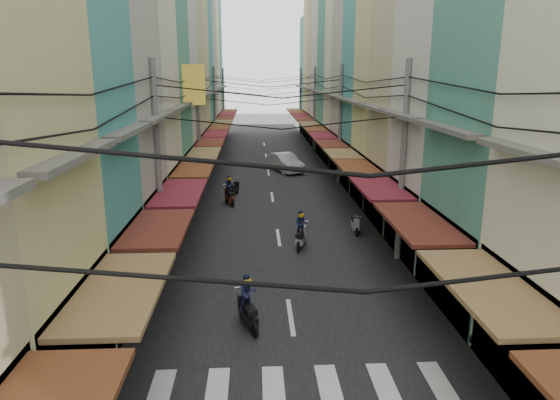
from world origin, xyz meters
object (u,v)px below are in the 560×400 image
object	(u,v)px
bicycle	(484,328)
market_umbrella	(485,262)
traffic_sign	(470,258)
white_car	(285,171)

from	to	relation	value
bicycle	market_umbrella	bearing A→B (deg)	9.02
market_umbrella	traffic_sign	bearing A→B (deg)	91.62
bicycle	traffic_sign	size ratio (longest dim) A/B	0.62
bicycle	traffic_sign	distance (m)	2.21
traffic_sign	market_umbrella	bearing A→B (deg)	-88.38
market_umbrella	white_car	bearing A→B (deg)	100.11
bicycle	market_umbrella	distance (m)	2.12
white_car	bicycle	xyz separation A→B (m)	(4.60, -25.47, 0.00)
traffic_sign	bicycle	bearing A→B (deg)	-84.19
white_car	bicycle	world-z (taller)	white_car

